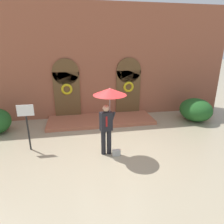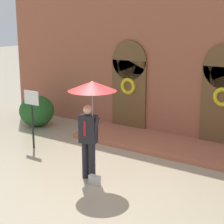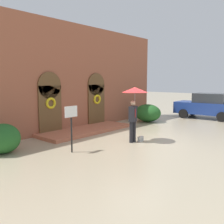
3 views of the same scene
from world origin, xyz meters
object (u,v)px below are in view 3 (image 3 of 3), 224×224
(person_with_umbrella, at_px, (134,98))
(shrub_right, at_px, (148,113))
(parked_car, at_px, (207,106))
(handbag, at_px, (141,139))
(sign_post, at_px, (71,121))
(shrub_left, at_px, (3,139))

(person_with_umbrella, height_order, shrub_right, person_with_umbrella)
(person_with_umbrella, height_order, parked_car, person_with_umbrella)
(handbag, distance_m, sign_post, 3.36)
(shrub_right, bearing_deg, shrub_left, 178.93)
(handbag, bearing_deg, shrub_left, 151.64)
(shrub_left, height_order, shrub_right, shrub_right)
(handbag, height_order, parked_car, parked_car)
(shrub_left, relative_size, shrub_right, 0.74)
(sign_post, bearing_deg, shrub_right, 12.02)
(shrub_left, bearing_deg, shrub_right, -1.07)
(sign_post, bearing_deg, person_with_umbrella, -15.92)
(handbag, height_order, shrub_left, shrub_left)
(person_with_umbrella, relative_size, handbag, 8.44)
(handbag, xyz_separation_m, shrub_left, (-4.73, 2.81, 0.44))
(person_with_umbrella, xyz_separation_m, shrub_left, (-4.51, 2.61, -1.37))
(sign_post, distance_m, parked_car, 11.54)
(shrub_right, bearing_deg, sign_post, -167.98)
(person_with_umbrella, relative_size, shrub_left, 1.87)
(sign_post, height_order, shrub_right, sign_post)
(handbag, height_order, sign_post, sign_post)
(sign_post, bearing_deg, shrub_left, 133.35)
(handbag, distance_m, shrub_left, 5.52)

